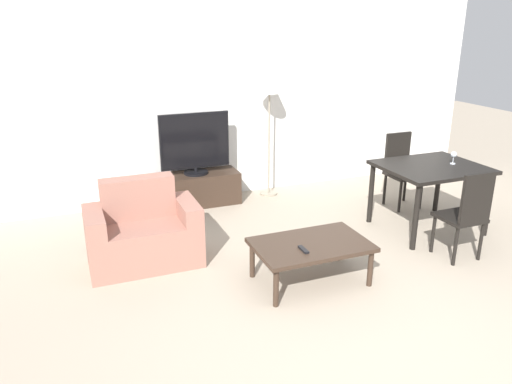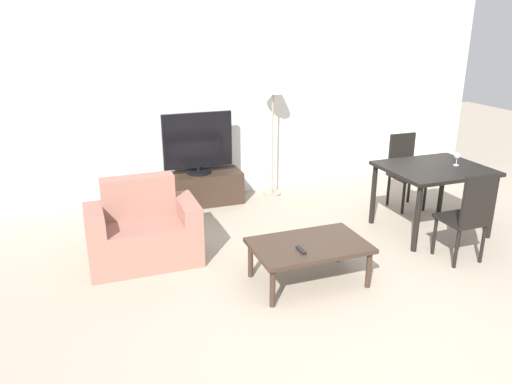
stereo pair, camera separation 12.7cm
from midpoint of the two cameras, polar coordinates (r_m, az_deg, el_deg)
ground_plane at (r=4.11m, az=14.53°, el=-16.17°), size 18.00×18.00×0.00m
wall_back at (r=6.76m, az=-2.42°, el=10.84°), size 7.71×0.06×2.70m
armchair at (r=5.10m, az=-12.08°, el=-4.57°), size 1.08×0.62×0.85m
tv_stand at (r=6.61m, az=-5.92°, el=0.41°), size 1.11×0.44×0.42m
tv at (r=6.44m, az=-6.10°, el=5.53°), size 0.90×0.32×0.79m
coffee_table at (r=4.63m, az=6.88°, el=-6.33°), size 1.05×0.67×0.39m
dining_table at (r=5.97m, az=20.24°, el=1.83°), size 1.12×0.94×0.77m
dining_chair_near at (r=5.35m, az=23.73°, el=-2.33°), size 0.40×0.40×0.95m
dining_chair_far at (r=6.71m, az=17.16°, el=2.67°), size 0.40×0.40×0.95m
floor_lamp at (r=6.66m, az=2.52°, el=11.56°), size 0.28×0.28×1.70m
remote_primary at (r=4.45m, az=5.99°, el=-6.62°), size 0.04×0.15×0.02m
wine_glass_left at (r=6.07m, az=22.57°, el=3.75°), size 0.07×0.07×0.15m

